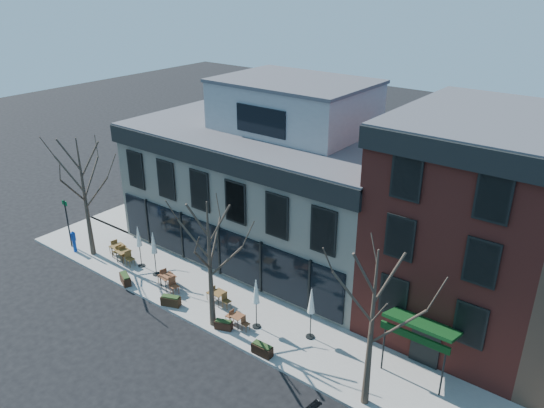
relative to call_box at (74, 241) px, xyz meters
The scene contains 23 objects.
ground 10.43m from the call_box, 21.21° to the left, with size 120.00×120.00×0.00m, color black.
sidewalk_front 13.06m from the call_box, ahead, with size 33.50×4.70×0.15m, color gray.
sidewalk_side 9.92m from the call_box, 99.11° to the left, with size 4.50×12.00×0.15m, color gray.
corner_building 13.69m from the call_box, 42.13° to the left, with size 18.39×10.39×11.10m.
red_brick_building 24.76m from the call_box, 21.07° to the left, with size 8.20×11.78×11.18m.
tree_corner 3.56m from the call_box, 24.84° to the left, with size 3.93×3.98×7.92m.
tree_mid 13.01m from the call_box, ahead, with size 3.50×3.55×7.04m.
tree_right 21.91m from the call_box, ahead, with size 3.72×3.77×7.48m.
sign_pole 1.42m from the call_box, 162.43° to the left, with size 0.50×0.10×3.40m.
call_box is the anchor object (origin of this frame).
cafe_set_0 3.25m from the call_box, 23.23° to the left, with size 2.04×0.92×1.05m.
cafe_set_1 3.90m from the call_box, 16.31° to the left, with size 1.98×0.84×1.03m.
cafe_set_2 8.28m from the call_box, ahead, with size 2.02×0.95×1.03m.
cafe_set_3 11.75m from the call_box, ahead, with size 1.76×0.74×0.92m.
cafe_set_4 13.86m from the call_box, ahead, with size 1.54×0.63×0.81m.
umbrella_0 5.31m from the call_box, 16.28° to the left, with size 0.44×0.44×2.75m.
umbrella_1 6.76m from the call_box, 11.63° to the left, with size 0.46×0.46×2.88m.
umbrella_3 14.75m from the call_box, ahead, with size 0.46×0.46×2.87m.
umbrella_4 17.52m from the call_box, ahead, with size 0.46×0.46×2.88m.
planter_0 5.85m from the call_box, ahead, with size 1.15×0.81×0.60m.
planter_1 9.68m from the call_box, ahead, with size 1.16×0.81×0.61m.
planter_2 13.43m from the call_box, ahead, with size 0.99×0.68×0.52m.
planter_3 16.27m from the call_box, ahead, with size 1.08×0.46×0.60m.
Camera 1 is at (19.55, -20.19, 17.23)m, focal length 35.00 mm.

